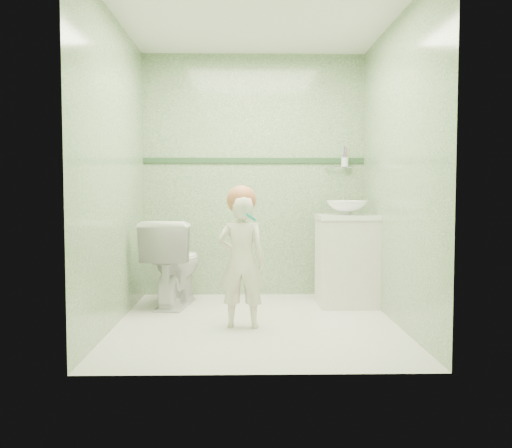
{
  "coord_description": "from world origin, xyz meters",
  "views": [
    {
      "loc": [
        -0.09,
        -4.43,
        1.05
      ],
      "look_at": [
        0.0,
        0.15,
        0.78
      ],
      "focal_mm": 39.74,
      "sensor_mm": 36.0,
      "label": 1
    }
  ],
  "objects": [
    {
      "name": "toddler",
      "position": [
        -0.12,
        -0.12,
        0.51
      ],
      "size": [
        0.38,
        0.27,
        1.01
      ],
      "primitive_type": "imported",
      "rotation": [
        0.0,
        0.0,
        3.08
      ],
      "color": "beige",
      "rests_on": "ground"
    },
    {
      "name": "trim_stripe",
      "position": [
        0.0,
        1.24,
        1.35
      ],
      "size": [
        2.2,
        0.02,
        0.05
      ],
      "primitive_type": "cube",
      "color": "#2B4D2D",
      "rests_on": "room_shell"
    },
    {
      "name": "cup_holder",
      "position": [
        0.89,
        1.18,
        1.33
      ],
      "size": [
        0.26,
        0.07,
        0.21
      ],
      "color": "silver",
      "rests_on": "room_shell"
    },
    {
      "name": "teal_toothbrush",
      "position": [
        -0.05,
        -0.25,
        0.86
      ],
      "size": [
        0.11,
        0.13,
        0.08
      ],
      "color": "#058D89",
      "rests_on": "toddler"
    },
    {
      "name": "counter",
      "position": [
        0.84,
        0.7,
        0.81
      ],
      "size": [
        0.54,
        0.52,
        0.04
      ],
      "primitive_type": "cube",
      "color": "white",
      "rests_on": "vanity"
    },
    {
      "name": "room_shell",
      "position": [
        0.0,
        0.0,
        1.2
      ],
      "size": [
        2.5,
        2.54,
        2.4
      ],
      "color": "#698E65",
      "rests_on": "ground"
    },
    {
      "name": "vanity",
      "position": [
        0.84,
        0.7,
        0.4
      ],
      "size": [
        0.52,
        0.5,
        0.8
      ],
      "primitive_type": "cube",
      "color": "white",
      "rests_on": "ground"
    },
    {
      "name": "ground",
      "position": [
        0.0,
        0.0,
        0.0
      ],
      "size": [
        2.5,
        2.5,
        0.0
      ],
      "primitive_type": "plane",
      "color": "silver",
      "rests_on": "ground"
    },
    {
      "name": "toilet",
      "position": [
        -0.74,
        0.71,
        0.39
      ],
      "size": [
        0.55,
        0.83,
        0.79
      ],
      "primitive_type": "imported",
      "rotation": [
        0.0,
        0.0,
        2.99
      ],
      "color": "white",
      "rests_on": "ground"
    },
    {
      "name": "basin",
      "position": [
        0.84,
        0.7,
        0.89
      ],
      "size": [
        0.37,
        0.37,
        0.13
      ],
      "primitive_type": "imported",
      "color": "white",
      "rests_on": "counter"
    },
    {
      "name": "hair_cap",
      "position": [
        -0.12,
        -0.1,
        0.98
      ],
      "size": [
        0.23,
        0.23,
        0.23
      ],
      "primitive_type": "sphere",
      "color": "#B66642",
      "rests_on": "toddler"
    },
    {
      "name": "faucet",
      "position": [
        0.84,
        0.89,
        0.97
      ],
      "size": [
        0.03,
        0.13,
        0.18
      ],
      "color": "silver",
      "rests_on": "counter"
    }
  ]
}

